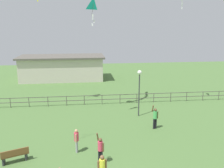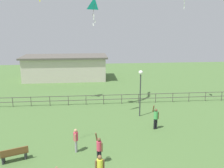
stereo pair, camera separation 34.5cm
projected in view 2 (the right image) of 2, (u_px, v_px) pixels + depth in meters
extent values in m
cylinder|color=#38383D|center=(140.00, 96.00, 20.64)|extent=(0.10, 0.10, 3.64)
sphere|color=white|center=(141.00, 73.00, 20.18)|extent=(0.36, 0.36, 0.36)
cube|color=brown|center=(14.00, 154.00, 14.04)|extent=(1.54, 0.91, 0.06)
cube|color=brown|center=(14.00, 151.00, 13.83)|extent=(1.42, 0.60, 0.36)
cube|color=#333338|center=(3.00, 160.00, 13.83)|extent=(0.08, 0.36, 0.45)
cube|color=#333338|center=(26.00, 155.00, 14.36)|extent=(0.08, 0.36, 0.45)
cylinder|color=#99999E|center=(76.00, 147.00, 15.00)|extent=(0.13, 0.13, 0.76)
cylinder|color=#99999E|center=(76.00, 145.00, 15.14)|extent=(0.13, 0.13, 0.76)
cylinder|color=#D83F59|center=(76.00, 136.00, 14.92)|extent=(0.28, 0.28, 0.54)
sphere|color=tan|center=(76.00, 131.00, 14.83)|extent=(0.20, 0.20, 0.20)
cylinder|color=tan|center=(75.00, 138.00, 14.75)|extent=(0.08, 0.08, 0.51)
cylinder|color=tan|center=(76.00, 135.00, 15.11)|extent=(0.08, 0.08, 0.51)
cylinder|color=gold|center=(100.00, 165.00, 11.80)|extent=(0.29, 0.29, 0.56)
sphere|color=brown|center=(100.00, 157.00, 11.71)|extent=(0.21, 0.21, 0.21)
cylinder|color=brown|center=(96.00, 166.00, 11.75)|extent=(0.09, 0.09, 0.53)
cylinder|color=brown|center=(104.00, 164.00, 11.87)|extent=(0.09, 0.09, 0.53)
cylinder|color=black|center=(98.00, 156.00, 13.88)|extent=(0.13, 0.13, 0.77)
cylinder|color=black|center=(100.00, 157.00, 13.81)|extent=(0.13, 0.13, 0.77)
cylinder|color=#D83F59|center=(99.00, 146.00, 13.69)|extent=(0.28, 0.28, 0.55)
sphere|color=brown|center=(99.00, 140.00, 13.60)|extent=(0.21, 0.21, 0.21)
cylinder|color=brown|center=(96.00, 137.00, 13.70)|extent=(0.19, 0.23, 0.52)
cylinder|color=brown|center=(102.00, 147.00, 13.61)|extent=(0.08, 0.08, 0.52)
cylinder|color=black|center=(154.00, 124.00, 18.35)|extent=(0.14, 0.14, 0.81)
cylinder|color=black|center=(156.00, 124.00, 18.40)|extent=(0.14, 0.14, 0.81)
cylinder|color=#4CB259|center=(156.00, 115.00, 18.21)|extent=(0.29, 0.29, 0.57)
sphere|color=brown|center=(156.00, 110.00, 18.12)|extent=(0.22, 0.22, 0.22)
cylinder|color=brown|center=(153.00, 109.00, 18.08)|extent=(0.13, 0.24, 0.54)
cylinder|color=brown|center=(158.00, 115.00, 18.28)|extent=(0.09, 0.09, 0.54)
pyramid|color=#19B2B2|center=(95.00, 4.00, 18.03)|extent=(0.80, 0.68, 0.86)
cylinder|color=#4C381E|center=(94.00, 10.00, 18.24)|extent=(0.18, 0.25, 0.86)
cube|color=white|center=(94.00, 15.00, 18.33)|extent=(0.08, 0.03, 0.20)
cube|color=white|center=(94.00, 19.00, 18.38)|extent=(0.11, 0.02, 0.21)
cube|color=white|center=(95.00, 22.00, 18.49)|extent=(0.10, 0.05, 0.21)
cube|color=white|center=(93.00, 25.00, 18.46)|extent=(0.11, 0.04, 0.21)
cube|color=yellow|center=(40.00, 0.00, 21.38)|extent=(0.10, 0.05, 0.20)
cube|color=white|center=(184.00, 0.00, 21.77)|extent=(0.09, 0.05, 0.20)
cube|color=white|center=(184.00, 3.00, 21.85)|extent=(0.11, 0.04, 0.21)
cube|color=white|center=(184.00, 5.00, 21.91)|extent=(0.11, 0.05, 0.21)
cube|color=white|center=(184.00, 8.00, 21.96)|extent=(0.11, 0.03, 0.21)
cylinder|color=#4C4742|center=(13.00, 102.00, 23.30)|extent=(0.06, 0.06, 0.95)
cylinder|color=#4C4742|center=(31.00, 102.00, 23.47)|extent=(0.06, 0.06, 0.95)
cylinder|color=#4C4742|center=(50.00, 101.00, 23.63)|extent=(0.06, 0.06, 0.95)
cylinder|color=#4C4742|center=(68.00, 101.00, 23.80)|extent=(0.06, 0.06, 0.95)
cylinder|color=#4C4742|center=(86.00, 100.00, 23.96)|extent=(0.06, 0.06, 0.95)
cylinder|color=#4C4742|center=(104.00, 99.00, 24.12)|extent=(0.06, 0.06, 0.95)
cylinder|color=#4C4742|center=(122.00, 99.00, 24.29)|extent=(0.06, 0.06, 0.95)
cylinder|color=#4C4742|center=(139.00, 98.00, 24.45)|extent=(0.06, 0.06, 0.95)
cylinder|color=#4C4742|center=(156.00, 98.00, 24.62)|extent=(0.06, 0.06, 0.95)
cylinder|color=#4C4742|center=(173.00, 97.00, 24.79)|extent=(0.06, 0.06, 0.95)
cylinder|color=#4C4742|center=(189.00, 97.00, 24.95)|extent=(0.06, 0.06, 0.95)
cylinder|color=#4C4742|center=(205.00, 97.00, 25.11)|extent=(0.06, 0.06, 0.95)
cylinder|color=#4C4742|center=(222.00, 96.00, 25.28)|extent=(0.06, 0.06, 0.95)
cube|color=#4C4742|center=(93.00, 96.00, 23.92)|extent=(36.00, 0.05, 0.05)
cube|color=#4C4742|center=(93.00, 100.00, 24.03)|extent=(36.00, 0.05, 0.05)
cube|color=beige|center=(65.00, 68.00, 35.04)|extent=(11.16, 4.78, 3.13)
cube|color=#59544C|center=(65.00, 57.00, 34.64)|extent=(11.76, 5.38, 0.24)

